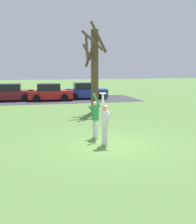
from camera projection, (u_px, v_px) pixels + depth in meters
The scene contains 9 objects.
ground_plane at pixel (111, 145), 11.52m from camera, with size 120.00×120.00×0.00m, color #567F3D.
person_catcher at pixel (105, 121), 11.34m from camera, with size 0.49×0.56×2.08m.
person_defender at pixel (95, 116), 12.48m from camera, with size 0.49×0.58×2.04m.
frisbee_disc at pixel (103, 93), 11.38m from camera, with size 0.29×0.29×0.02m, color white.
parked_car_maroon at pixel (11, 93), 26.24m from camera, with size 4.15×2.14×1.59m.
parked_car_red at pixel (50, 93), 26.56m from camera, with size 4.15×2.14×1.59m.
parked_car_blue at pixel (86, 91), 28.01m from camera, with size 4.15×2.14×1.59m.
parking_strip at pixel (51, 100), 26.97m from camera, with size 16.74×6.40×0.01m, color #38383D.
bare_tree_tall at pixel (94, 67), 19.35m from camera, with size 1.81×1.78×6.10m.
Camera 1 is at (-3.07, -10.74, 3.16)m, focal length 45.25 mm.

